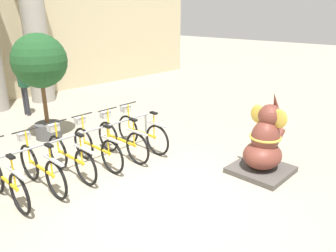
{
  "coord_description": "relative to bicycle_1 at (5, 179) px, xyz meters",
  "views": [
    {
      "loc": [
        -3.57,
        -3.42,
        3.02
      ],
      "look_at": [
        0.6,
        0.52,
        1.0
      ],
      "focal_mm": 35.0,
      "sensor_mm": 36.0,
      "label": 1
    }
  ],
  "objects": [
    {
      "name": "bicycle_2",
      "position": [
        0.61,
        -0.01,
        0.0
      ],
      "size": [
        0.48,
        1.69,
        1.01
      ],
      "color": "black",
      "rests_on": "ground_plane"
    },
    {
      "name": "bicycle_4",
      "position": [
        1.82,
        0.06,
        0.0
      ],
      "size": [
        0.48,
        1.69,
        1.01
      ],
      "color": "black",
      "rests_on": "ground_plane"
    },
    {
      "name": "potted_tree",
      "position": [
        1.91,
        2.26,
        1.39
      ],
      "size": [
        1.28,
        1.28,
        2.56
      ],
      "color": "#4C4C4C",
      "rests_on": "ground_plane"
    },
    {
      "name": "bicycle_6",
      "position": [
        3.04,
        0.04,
        0.0
      ],
      "size": [
        0.48,
        1.69,
        1.01
      ],
      "color": "black",
      "rests_on": "ground_plane"
    },
    {
      "name": "person_pedestrian",
      "position": [
        2.39,
        4.53,
        0.67
      ],
      "size": [
        0.24,
        0.47,
        1.78
      ],
      "color": "#28282D",
      "rests_on": "ground_plane"
    },
    {
      "name": "ground_plane",
      "position": [
        1.94,
        -1.81,
        -0.41
      ],
      "size": [
        60.0,
        60.0,
        0.0
      ],
      "primitive_type": "plane",
      "color": "#9E937F"
    },
    {
      "name": "bicycle_5",
      "position": [
        2.43,
        0.01,
        0.0
      ],
      "size": [
        0.48,
        1.69,
        1.01
      ],
      "color": "black",
      "rests_on": "ground_plane"
    },
    {
      "name": "elephant_statue",
      "position": [
        3.91,
        -2.57,
        0.13
      ],
      "size": [
        1.06,
        1.06,
        1.6
      ],
      "color": "#4C4742",
      "rests_on": "ground_plane"
    },
    {
      "name": "bicycle_1",
      "position": [
        0.0,
        0.0,
        0.0
      ],
      "size": [
        0.48,
        1.69,
        1.01
      ],
      "color": "black",
      "rests_on": "ground_plane"
    },
    {
      "name": "bike_rack",
      "position": [
        1.22,
        0.14,
        0.2
      ],
      "size": [
        4.25,
        0.05,
        0.77
      ],
      "color": "gray",
      "rests_on": "ground_plane"
    },
    {
      "name": "column_right",
      "position": [
        3.56,
        5.79,
        2.21
      ],
      "size": [
        0.99,
        0.99,
        5.16
      ],
      "color": "gray",
      "rests_on": "ground_plane"
    },
    {
      "name": "bicycle_3",
      "position": [
        1.22,
        0.04,
        0.0
      ],
      "size": [
        0.48,
        1.69,
        1.01
      ],
      "color": "black",
      "rests_on": "ground_plane"
    }
  ]
}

